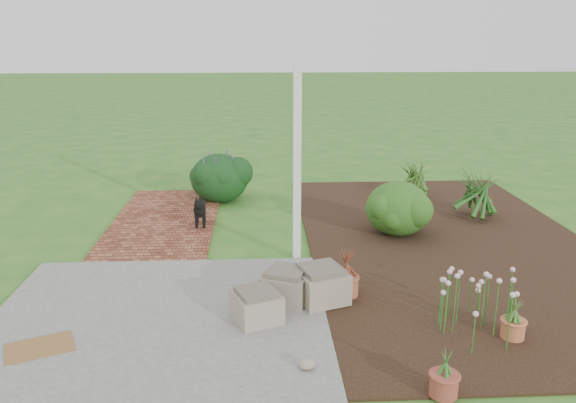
{
  "coord_description": "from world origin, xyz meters",
  "views": [
    {
      "loc": [
        -0.18,
        -6.86,
        2.85
      ],
      "look_at": [
        0.2,
        0.4,
        0.7
      ],
      "focal_mm": 35.0,
      "sensor_mm": 36.0,
      "label": 1
    }
  ],
  "objects_px": {
    "black_dog": "(200,209)",
    "cream_ceramic_urn": "(212,181)",
    "evergreen_shrub": "(398,207)",
    "stone_trough_near": "(257,307)"
  },
  "relations": [
    {
      "from": "black_dog",
      "to": "cream_ceramic_urn",
      "type": "relative_size",
      "value": 1.47
    },
    {
      "from": "black_dog",
      "to": "evergreen_shrub",
      "type": "xyz_separation_m",
      "value": [
        2.95,
        -0.41,
        0.11
      ]
    },
    {
      "from": "cream_ceramic_urn",
      "to": "stone_trough_near",
      "type": "bearing_deg",
      "value": -80.59
    },
    {
      "from": "stone_trough_near",
      "to": "evergreen_shrub",
      "type": "height_order",
      "value": "evergreen_shrub"
    },
    {
      "from": "stone_trough_near",
      "to": "evergreen_shrub",
      "type": "relative_size",
      "value": 0.46
    },
    {
      "from": "stone_trough_near",
      "to": "cream_ceramic_urn",
      "type": "relative_size",
      "value": 1.18
    },
    {
      "from": "cream_ceramic_urn",
      "to": "evergreen_shrub",
      "type": "xyz_separation_m",
      "value": [
        2.92,
        -2.48,
        0.21
      ]
    },
    {
      "from": "stone_trough_near",
      "to": "evergreen_shrub",
      "type": "bearing_deg",
      "value": 51.34
    },
    {
      "from": "cream_ceramic_urn",
      "to": "evergreen_shrub",
      "type": "distance_m",
      "value": 3.83
    },
    {
      "from": "evergreen_shrub",
      "to": "black_dog",
      "type": "bearing_deg",
      "value": 172.01
    }
  ]
}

